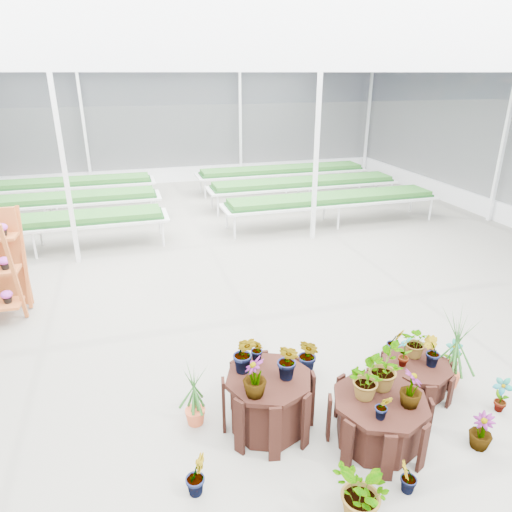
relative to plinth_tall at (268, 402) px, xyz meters
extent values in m
plane|color=gray|center=(0.31, 2.45, -0.38)|extent=(24.00, 24.00, 0.00)
cylinder|color=black|center=(0.00, 0.00, 0.00)|extent=(1.29, 1.29, 0.76)
cylinder|color=black|center=(1.20, -0.60, -0.07)|extent=(1.51, 1.51, 0.62)
cylinder|color=black|center=(2.20, 0.10, -0.16)|extent=(1.19, 1.19, 0.44)
imported|color=#255820|center=(-0.25, 0.18, 0.65)|extent=(0.38, 0.36, 0.54)
imported|color=#255820|center=(0.21, -0.11, 0.64)|extent=(0.33, 0.35, 0.52)
imported|color=#255820|center=(-0.04, 0.34, 0.55)|extent=(0.19, 0.22, 0.35)
imported|color=#255820|center=(-0.26, -0.27, 0.63)|extent=(0.34, 0.34, 0.49)
imported|color=#255820|center=(1.03, -0.49, 0.49)|extent=(0.52, 0.56, 0.50)
imported|color=#255820|center=(1.46, -0.79, 0.47)|extent=(0.31, 0.31, 0.46)
imported|color=#255820|center=(1.31, -0.39, 0.52)|extent=(0.60, 0.63, 0.56)
imported|color=#255820|center=(1.04, -0.89, 0.41)|extent=(0.23, 0.22, 0.33)
imported|color=#255820|center=(1.99, 0.13, 0.29)|extent=(0.29, 0.28, 0.46)
imported|color=#255820|center=(2.35, 0.03, 0.28)|extent=(0.30, 0.31, 0.43)
imported|color=#255820|center=(2.28, 0.27, 0.30)|extent=(0.55, 0.55, 0.47)
imported|color=#255820|center=(-1.03, -0.72, -0.14)|extent=(0.33, 0.34, 0.48)
imported|color=#255820|center=(0.51, -1.51, -0.04)|extent=(0.57, 0.64, 0.68)
imported|color=#255820|center=(1.13, -1.36, -0.18)|extent=(0.28, 0.26, 0.41)
imported|color=#255820|center=(2.33, -1.04, -0.14)|extent=(0.27, 0.27, 0.48)
imported|color=#255820|center=(3.04, -0.58, -0.13)|extent=(0.22, 0.29, 0.50)
imported|color=#255820|center=(3.03, 0.35, -0.13)|extent=(0.30, 0.24, 0.51)
imported|color=#255820|center=(2.41, 0.95, -0.14)|extent=(0.28, 0.24, 0.48)
imported|color=#255820|center=(0.91, 0.88, -0.07)|extent=(0.37, 0.41, 0.63)
imported|color=#255820|center=(-0.04, 0.69, -0.09)|extent=(0.37, 0.37, 0.57)
camera|label=1|loc=(-1.43, -4.36, 3.82)|focal=32.00mm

